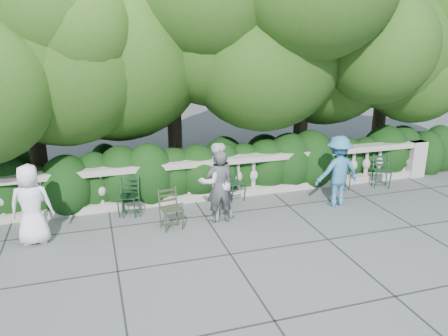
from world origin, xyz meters
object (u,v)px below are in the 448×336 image
object	(u,v)px
chair_a	(128,218)
person_casual_man	(216,181)
chair_c	(238,203)
person_woman_grey	(220,187)
chair_d	(342,191)
chair_e	(381,189)
person_businessman	(31,205)
person_older_blue	(338,171)
chair_weathered	(174,231)
chair_b	(132,217)

from	to	relation	value
chair_a	person_casual_man	distance (m)	2.11
chair_c	person_woman_grey	xyz separation A→B (m)	(-0.71, -0.89, 0.78)
chair_a	chair_d	distance (m)	5.36
person_casual_man	chair_e	bearing A→B (deg)	175.98
person_businessman	chair_c	bearing A→B (deg)	-164.74
person_woman_grey	person_older_blue	distance (m)	2.84
chair_a	chair_d	size ratio (longest dim) A/B	1.00
person_businessman	person_casual_man	distance (m)	3.63
chair_weathered	person_casual_man	size ratio (longest dim) A/B	0.50
person_casual_man	person_woman_grey	bearing A→B (deg)	84.82
chair_d	chair_e	distance (m)	1.07
person_businessman	chair_b	bearing A→B (deg)	-155.94
chair_e	person_older_blue	bearing A→B (deg)	-139.31
chair_e	chair_weathered	world-z (taller)	same
chair_weathered	person_businessman	size ratio (longest dim) A/B	0.54
chair_c	chair_weathered	size ratio (longest dim) A/B	1.00
person_businessman	person_woman_grey	xyz separation A→B (m)	(3.64, -0.12, 0.00)
chair_e	chair_d	bearing A→B (deg)	-168.51
chair_c	person_casual_man	bearing A→B (deg)	-150.46
chair_weathered	person_businessman	distance (m)	2.76
chair_d	person_casual_man	size ratio (longest dim) A/B	0.50
chair_d	chair_c	bearing A→B (deg)	-164.74
chair_e	person_woman_grey	xyz separation A→B (m)	(-4.55, -0.68, 0.78)
chair_b	chair_weathered	bearing A→B (deg)	-46.89
chair_d	person_older_blue	xyz separation A→B (m)	(-0.66, -0.78, 0.82)
chair_a	chair_weathered	size ratio (longest dim) A/B	1.00
chair_weathered	person_older_blue	size ratio (longest dim) A/B	0.51
chair_a	person_older_blue	xyz separation A→B (m)	(4.70, -0.68, 0.82)
chair_c	person_older_blue	size ratio (longest dim) A/B	0.51
chair_weathered	chair_c	bearing A→B (deg)	21.86
chair_d	person_older_blue	world-z (taller)	person_older_blue
chair_e	person_casual_man	size ratio (longest dim) A/B	0.50
chair_d	chair_weathered	world-z (taller)	same
chair_c	chair_e	size ratio (longest dim) A/B	1.00
chair_weathered	person_casual_man	distance (m)	1.36
person_older_blue	chair_a	bearing A→B (deg)	-10.38
chair_e	person_casual_man	world-z (taller)	person_casual_man
chair_c	person_casual_man	size ratio (longest dim) A/B	0.50
chair_b	person_businessman	size ratio (longest dim) A/B	0.54
person_businessman	person_older_blue	distance (m)	6.48
chair_d	person_older_blue	bearing A→B (deg)	-114.48
person_businessman	person_woman_grey	distance (m)	3.65
chair_d	person_businessman	xyz separation A→B (m)	(-7.14, -0.75, 0.78)
chair_a	chair_d	bearing A→B (deg)	24.63
chair_a	chair_c	xyz separation A→B (m)	(2.57, 0.12, 0.00)
chair_d	chair_e	world-z (taller)	same
person_businessman	person_older_blue	size ratio (longest dim) A/B	0.95
person_businessman	person_woman_grey	world-z (taller)	person_woman_grey
chair_d	person_woman_grey	world-z (taller)	person_woman_grey
chair_d	person_woman_grey	distance (m)	3.69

